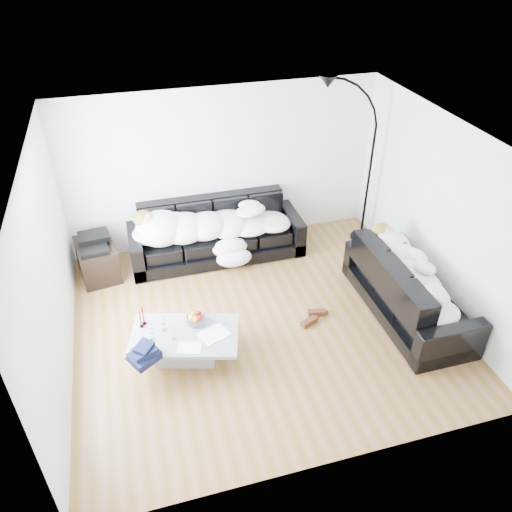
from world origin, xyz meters
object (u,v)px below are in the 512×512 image
object	(u,v)px
sofa_right	(410,287)
coffee_table	(186,345)
wine_glass_a	(163,325)
wine_glass_b	(152,334)
av_cabinet	(98,260)
stereo	(94,241)
candle_left	(140,319)
shoes	(313,317)
sleeper_back	(216,222)
candle_right	(143,316)
fruit_bowl	(196,318)
sofa_back	(216,231)
floor_lamp	(370,172)
sleeper_right	(412,275)
wine_glass_c	(173,334)

from	to	relation	value
sofa_right	coffee_table	bearing A→B (deg)	90.34
sofa_right	wine_glass_a	size ratio (longest dim) A/B	12.57
coffee_table	wine_glass_b	size ratio (longest dim) A/B	7.72
av_cabinet	stereo	bearing A→B (deg)	0.00
candle_left	stereo	size ratio (longest dim) A/B	0.57
coffee_table	shoes	xyz separation A→B (m)	(1.79, 0.20, -0.15)
sleeper_back	candle_right	bearing A→B (deg)	-126.64
fruit_bowl	wine_glass_b	xyz separation A→B (m)	(-0.56, -0.16, 0.01)
sofa_back	sofa_right	world-z (taller)	sofa_back
sofa_back	sofa_right	size ratio (longest dim) A/B	1.25
sofa_right	candle_left	size ratio (longest dim) A/B	8.80
sofa_right	shoes	size ratio (longest dim) A/B	5.45
stereo	sofa_right	bearing A→B (deg)	-32.67
wine_glass_a	wine_glass_b	bearing A→B (deg)	-140.47
fruit_bowl	floor_lamp	xyz separation A→B (m)	(3.18, 1.81, 0.77)
coffee_table	candle_left	distance (m)	0.65
sleeper_right	candle_left	distance (m)	3.61
wine_glass_a	shoes	bearing A→B (deg)	1.99
wine_glass_c	floor_lamp	world-z (taller)	floor_lamp
sleeper_back	av_cabinet	world-z (taller)	sleeper_back
sleeper_right	shoes	size ratio (longest dim) A/B	4.67
fruit_bowl	av_cabinet	world-z (taller)	av_cabinet
sleeper_right	fruit_bowl	xyz separation A→B (m)	(-2.92, 0.15, -0.19)
coffee_table	candle_right	bearing A→B (deg)	144.99
coffee_table	av_cabinet	distance (m)	2.33
shoes	floor_lamp	world-z (taller)	floor_lamp
sofa_right	fruit_bowl	bearing A→B (deg)	87.08
sleeper_back	wine_glass_a	xyz separation A→B (m)	(-1.09, -1.95, -0.18)
candle_right	wine_glass_b	bearing A→B (deg)	-76.87
wine_glass_c	candle_left	bearing A→B (deg)	137.82
wine_glass_b	wine_glass_c	distance (m)	0.25
fruit_bowl	coffee_table	bearing A→B (deg)	-136.94
wine_glass_c	sofa_right	bearing A→B (deg)	1.23
sleeper_right	fruit_bowl	bearing A→B (deg)	87.08
coffee_table	wine_glass_a	bearing A→B (deg)	149.77
sofa_back	candle_left	bearing A→B (deg)	-125.96
sofa_back	av_cabinet	bearing A→B (deg)	-178.81
candle_left	stereo	world-z (taller)	stereo
floor_lamp	wine_glass_a	bearing A→B (deg)	-136.32
floor_lamp	coffee_table	bearing A→B (deg)	-133.02
coffee_table	shoes	world-z (taller)	coffee_table
fruit_bowl	stereo	size ratio (longest dim) A/B	0.54
wine_glass_a	candle_right	bearing A→B (deg)	140.62
stereo	floor_lamp	size ratio (longest dim) A/B	0.18
candle_right	coffee_table	bearing A→B (deg)	-35.01
fruit_bowl	av_cabinet	distance (m)	2.27
coffee_table	stereo	bearing A→B (deg)	115.80
coffee_table	shoes	bearing A→B (deg)	6.52
wine_glass_a	wine_glass_c	world-z (taller)	wine_glass_a
stereo	sleeper_right	bearing A→B (deg)	-32.67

